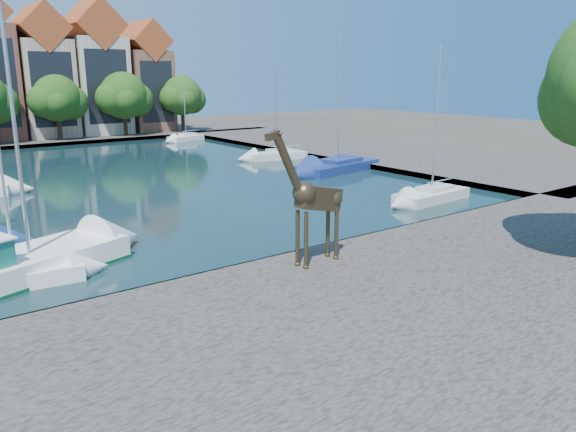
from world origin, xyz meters
name	(u,v)px	position (x,y,z in m)	size (l,w,h in m)	color
ground	(330,252)	(0.00, 0.00, 0.00)	(160.00, 160.00, 0.00)	#38332B
water_basin	(131,178)	(0.00, 24.00, 0.04)	(38.00, 50.00, 0.08)	black
near_quay	(455,293)	(0.00, -7.00, 0.25)	(50.00, 14.00, 0.50)	#544D48
far_quay	(31,139)	(0.00, 56.00, 0.25)	(60.00, 16.00, 0.50)	#544D48
right_quay	(358,150)	(25.00, 24.00, 0.25)	(14.00, 52.00, 0.50)	#544D48
townhouse_east_inner	(42,77)	(2.00, 55.99, 7.73)	(5.94, 9.18, 15.79)	tan
townhouse_east_mid	(95,73)	(8.50, 55.99, 8.10)	(6.43, 9.18, 16.65)	beige
townhouse_east_end	(143,81)	(15.00, 55.99, 7.11)	(5.44, 9.18, 14.43)	brown
far_tree_mid_east	(58,100)	(2.10, 50.49, 5.13)	(7.02, 5.40, 7.52)	#332114
far_tree_east	(124,97)	(10.11, 50.49, 5.24)	(7.54, 5.80, 7.84)	#332114
far_tree_far_east	(183,97)	(18.09, 50.49, 5.08)	(6.76, 5.20, 7.36)	#332114
giraffe_statue	(313,198)	(-2.55, -1.84, 3.24)	(3.91, 0.84, 5.58)	#392E1C
sailboat_left_a	(15,274)	(-12.66, 4.00, 0.58)	(5.07, 2.25, 8.20)	white
sailboat_right_a	(432,193)	(12.22, 4.00, 0.60)	(5.78, 2.32, 9.74)	beige
sailboat_right_b	(338,165)	(15.00, 16.17, 0.65)	(8.54, 4.26, 11.51)	navy
sailboat_right_c	(277,154)	(15.00, 24.92, 0.58)	(5.93, 3.01, 8.41)	silver
sailboat_right_d	(186,137)	(15.00, 43.92, 0.56)	(5.01, 2.98, 6.83)	white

